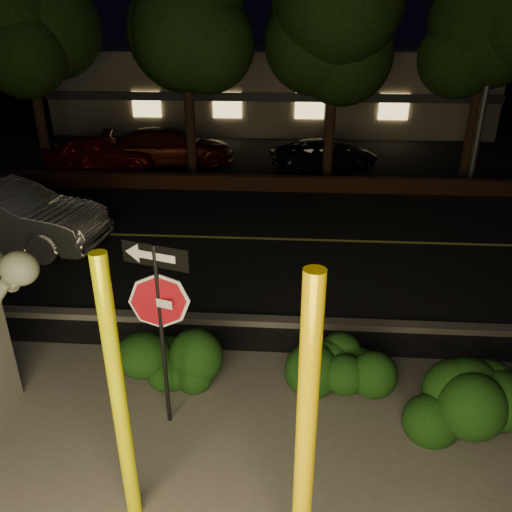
{
  "coord_description": "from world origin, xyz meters",
  "views": [
    {
      "loc": [
        1.2,
        -5.0,
        5.01
      ],
      "look_at": [
        0.67,
        2.44,
        1.6
      ],
      "focal_mm": 35.0,
      "sensor_mm": 36.0,
      "label": 1
    }
  ],
  "objects": [
    {
      "name": "signpost",
      "position": [
        -0.39,
        0.29,
        1.91
      ],
      "size": [
        0.88,
        0.3,
        2.69
      ],
      "rotation": [
        0.0,
        0.0,
        -0.31
      ],
      "color": "black",
      "rests_on": "ground"
    },
    {
      "name": "lane_marking",
      "position": [
        0.0,
        7.0,
        0.02
      ],
      "size": [
        80.0,
        0.12,
        0.0
      ],
      "primitive_type": "cube",
      "color": "#C0C14D",
      "rests_on": "road"
    },
    {
      "name": "tree_far_a",
      "position": [
        -8.0,
        13.0,
        5.34
      ],
      "size": [
        4.6,
        4.6,
        7.43
      ],
      "color": "black",
      "rests_on": "ground"
    },
    {
      "name": "silver_sedan",
      "position": [
        -5.83,
        6.03,
        0.82
      ],
      "size": [
        5.11,
        2.15,
        1.64
      ],
      "primitive_type": "imported",
      "rotation": [
        0.0,
        0.0,
        1.49
      ],
      "color": "#A2A2A7",
      "rests_on": "ground"
    },
    {
      "name": "yellow_pole_left",
      "position": [
        -0.45,
        -1.18,
        1.62
      ],
      "size": [
        0.16,
        0.16,
        3.25
      ],
      "primitive_type": "cylinder",
      "color": "#ECE900",
      "rests_on": "ground"
    },
    {
      "name": "parked_car_red",
      "position": [
        -6.04,
        13.4,
        0.7
      ],
      "size": [
        4.34,
        2.28,
        1.41
      ],
      "primitive_type": "imported",
      "rotation": [
        0.0,
        0.0,
        1.72
      ],
      "color": "maroon",
      "rests_on": "ground"
    },
    {
      "name": "yellow_pole_right",
      "position": [
        1.39,
        -1.85,
        1.74
      ],
      "size": [
        0.17,
        0.17,
        3.48
      ],
      "primitive_type": "cylinder",
      "color": "#FFCD00",
      "rests_on": "ground"
    },
    {
      "name": "tree_far_c",
      "position": [
        2.5,
        12.8,
        5.66
      ],
      "size": [
        4.8,
        4.8,
        7.84
      ],
      "color": "black",
      "rests_on": "ground"
    },
    {
      "name": "road",
      "position": [
        0.0,
        7.0,
        0.01
      ],
      "size": [
        80.0,
        8.0,
        0.01
      ],
      "primitive_type": "cube",
      "color": "black",
      "rests_on": "ground"
    },
    {
      "name": "building",
      "position": [
        0.0,
        24.99,
        2.0
      ],
      "size": [
        22.0,
        10.2,
        4.0
      ],
      "color": "slate",
      "rests_on": "ground"
    },
    {
      "name": "hedge_center",
      "position": [
        -0.36,
        1.06,
        0.47
      ],
      "size": [
        1.95,
        1.31,
        0.93
      ],
      "primitive_type": "ellipsoid",
      "rotation": [
        0.0,
        0.0,
        -0.29
      ],
      "color": "black",
      "rests_on": "ground"
    },
    {
      "name": "patio",
      "position": [
        0.0,
        -1.0,
        0.01
      ],
      "size": [
        14.0,
        6.0,
        0.02
      ],
      "primitive_type": "cube",
      "color": "#4C4944",
      "rests_on": "ground"
    },
    {
      "name": "brick_wall",
      "position": [
        0.0,
        11.3,
        0.25
      ],
      "size": [
        40.0,
        0.35,
        0.5
      ],
      "primitive_type": "cube",
      "color": "#492517",
      "rests_on": "ground"
    },
    {
      "name": "tree_far_d",
      "position": [
        7.5,
        13.3,
        5.42
      ],
      "size": [
        4.4,
        4.4,
        7.42
      ],
      "color": "black",
      "rests_on": "ground"
    },
    {
      "name": "ground",
      "position": [
        0.0,
        10.0,
        0.0
      ],
      "size": [
        90.0,
        90.0,
        0.0
      ],
      "primitive_type": "plane",
      "color": "black",
      "rests_on": "ground"
    },
    {
      "name": "parked_car_dark",
      "position": [
        2.5,
        14.32,
        0.57
      ],
      "size": [
        4.55,
        3.36,
        1.15
      ],
      "primitive_type": "imported",
      "rotation": [
        0.0,
        0.0,
        1.97
      ],
      "color": "black",
      "rests_on": "ground"
    },
    {
      "name": "parked_car_darkred",
      "position": [
        -3.62,
        14.46,
        0.73
      ],
      "size": [
        5.4,
        3.36,
        1.46
      ],
      "primitive_type": "imported",
      "rotation": [
        0.0,
        0.0,
        1.85
      ],
      "color": "#45120A",
      "rests_on": "ground"
    },
    {
      "name": "hedge_far_right",
      "position": [
        3.58,
        0.32,
        0.56
      ],
      "size": [
        1.89,
        1.55,
        1.13
      ],
      "primitive_type": "ellipsoid",
      "rotation": [
        0.0,
        0.0,
        0.39
      ],
      "color": "black",
      "rests_on": "ground"
    },
    {
      "name": "parking_lot",
      "position": [
        0.0,
        17.0,
        0.01
      ],
      "size": [
        40.0,
        12.0,
        0.01
      ],
      "primitive_type": "cube",
      "color": "black",
      "rests_on": "ground"
    },
    {
      "name": "curb",
      "position": [
        0.0,
        2.9,
        0.06
      ],
      "size": [
        80.0,
        0.25,
        0.12
      ],
      "primitive_type": "cube",
      "color": "#4C4944",
      "rests_on": "ground"
    },
    {
      "name": "hedge_right",
      "position": [
        2.0,
        1.16,
        0.53
      ],
      "size": [
        1.84,
        1.46,
        1.06
      ],
      "primitive_type": "ellipsoid",
      "rotation": [
        0.0,
        0.0,
        0.42
      ],
      "color": "black",
      "rests_on": "ground"
    }
  ]
}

